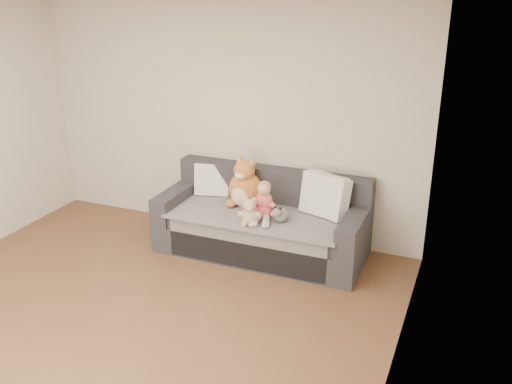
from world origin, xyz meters
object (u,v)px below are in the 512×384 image
at_px(sofa, 263,225).
at_px(sippy_cup, 243,209).
at_px(plush_cat, 245,187).
at_px(toddler, 263,203).
at_px(teddy_bear, 250,214).

bearing_deg(sofa, sippy_cup, -134.85).
xyz_separation_m(plush_cat, sippy_cup, (0.08, -0.23, -0.15)).
distance_m(plush_cat, sippy_cup, 0.29).
bearing_deg(toddler, plush_cat, 130.31).
bearing_deg(plush_cat, toddler, -34.88).
xyz_separation_m(sofa, teddy_bear, (0.01, -0.39, 0.28)).
xyz_separation_m(sofa, sippy_cup, (-0.16, -0.16, 0.22)).
bearing_deg(plush_cat, teddy_bear, -57.20).
height_order(sofa, sippy_cup, sofa).
relative_size(toddler, plush_cat, 0.71).
distance_m(toddler, sippy_cup, 0.26).
height_order(plush_cat, teddy_bear, plush_cat).
height_order(toddler, teddy_bear, toddler).
relative_size(plush_cat, teddy_bear, 1.94).
relative_size(teddy_bear, sippy_cup, 2.83).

